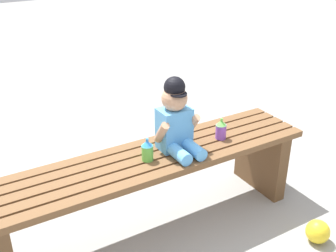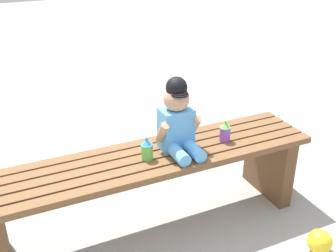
% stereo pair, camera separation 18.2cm
% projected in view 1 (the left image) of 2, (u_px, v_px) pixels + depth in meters
% --- Properties ---
extents(ground_plane, '(16.00, 16.00, 0.00)m').
position_uv_depth(ground_plane, '(151.00, 226.00, 2.37)').
color(ground_plane, '#999993').
extents(park_bench, '(1.83, 0.39, 0.46)m').
position_uv_depth(park_bench, '(150.00, 180.00, 2.23)').
color(park_bench, brown).
rests_on(park_bench, ground_plane).
extents(child_figure, '(0.23, 0.27, 0.40)m').
position_uv_depth(child_figure, '(176.00, 119.00, 2.16)').
color(child_figure, '#59A5E5').
rests_on(child_figure, park_bench).
extents(sippy_cup_left, '(0.06, 0.06, 0.12)m').
position_uv_depth(sippy_cup_left, '(147.00, 150.00, 2.11)').
color(sippy_cup_left, '#66CC4C').
rests_on(sippy_cup_left, park_bench).
extents(sippy_cup_right, '(0.06, 0.06, 0.12)m').
position_uv_depth(sippy_cup_right, '(221.00, 129.00, 2.32)').
color(sippy_cup_right, '#8C4CCC').
rests_on(sippy_cup_right, park_bench).
extents(toy_ball, '(0.13, 0.13, 0.13)m').
position_uv_depth(toy_ball, '(318.00, 231.00, 2.23)').
color(toy_ball, yellow).
rests_on(toy_ball, ground_plane).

